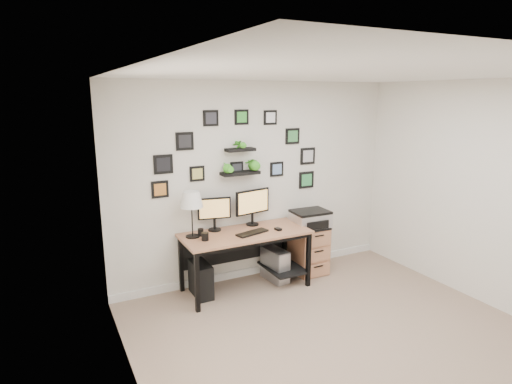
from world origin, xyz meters
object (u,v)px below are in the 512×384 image
table_lamp (191,201)px  pc_tower_grey (275,265)px  monitor_right (253,204)px  mug (205,236)px  printer (310,219)px  file_cabinet (308,249)px  monitor_left (214,211)px  desk (247,241)px  pc_tower_black (201,279)px

table_lamp → pc_tower_grey: (1.10, -0.08, -0.99)m
monitor_right → mug: bearing=-159.3°
printer → file_cabinet: bearing=92.1°
monitor_right → table_lamp: bearing=-173.0°
mug → monitor_left: bearing=51.2°
desk → pc_tower_black: 0.74m
table_lamp → monitor_right: bearing=7.0°
pc_tower_black → monitor_left: bearing=32.4°
pc_tower_grey → file_cabinet: (0.54, 0.04, 0.12)m
desk → monitor_left: bearing=149.3°
pc_tower_grey → printer: bearing=0.5°
file_cabinet → pc_tower_black: bearing=-179.2°
monitor_left → printer: monitor_left is taller
monitor_right → pc_tower_black: (-0.79, -0.16, -0.82)m
desk → table_lamp: size_ratio=2.84×
desk → table_lamp: bearing=171.9°
table_lamp → printer: (1.65, -0.08, -0.42)m
mug → table_lamp: bearing=115.8°
monitor_left → file_cabinet: size_ratio=0.64×
monitor_right → pc_tower_grey: monitor_right is taller
desk → monitor_left: (-0.35, 0.21, 0.37)m
table_lamp → pc_tower_black: 1.00m
monitor_left → mug: 0.43m
pc_tower_black → printer: 1.68m
desk → mug: mug is taller
mug → printer: (1.56, 0.11, -0.02)m
desk → monitor_right: monitor_right is taller
pc_tower_black → file_cabinet: file_cabinet is taller
monitor_left → pc_tower_grey: size_ratio=0.94×
table_lamp → printer: size_ratio=1.13×
table_lamp → pc_tower_grey: 1.48m
monitor_right → printer: bearing=-12.9°
table_lamp → pc_tower_black: table_lamp is taller
desk → pc_tower_black: desk is taller
table_lamp → mug: (0.09, -0.19, -0.40)m
monitor_left → file_cabinet: 1.48m
pc_tower_grey → desk: bearing=-177.9°
mug → pc_tower_black: bearing=100.6°
pc_tower_black → file_cabinet: bearing=0.4°
table_lamp → printer: table_lamp is taller
mug → pc_tower_grey: bearing=6.0°
table_lamp → mug: 0.45m
table_lamp → monitor_left: bearing=18.7°
desk → monitor_left: 0.55m
printer → monitor_left: bearing=171.9°
monitor_left → printer: bearing=-8.1°
monitor_right → pc_tower_black: 1.16m
desk → file_cabinet: bearing=3.4°
pc_tower_black → file_cabinet: size_ratio=0.63×
mug → monitor_right: bearing=20.7°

